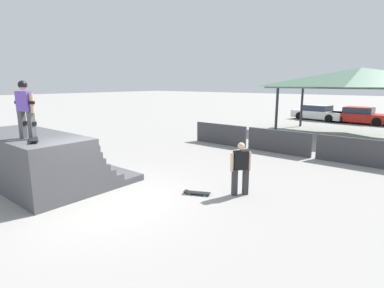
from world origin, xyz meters
TOP-DOWN VIEW (x-y plane):
  - ground_plane at (0.00, 0.00)m, footprint 160.00×160.00m
  - quarter_pipe_ramp at (-2.83, -0.35)m, footprint 4.69×3.48m
  - skater_on_deck at (-1.98, -0.93)m, footprint 0.68×0.36m
  - skateboard_on_deck at (-1.40, -1.04)m, footprint 0.77×0.48m
  - bystander_walking at (2.61, 2.75)m, footprint 0.45×0.54m
  - skateboard_on_ground at (1.65, 1.96)m, footprint 0.77×0.50m
  - barrier_fence at (1.32, 8.36)m, footprint 9.24×0.12m
  - pavilion_shelter at (3.06, 15.30)m, footprint 9.35×5.10m
  - parked_car_white at (-1.07, 22.11)m, footprint 4.47×2.46m
  - parked_car_red at (2.07, 21.88)m, footprint 4.43×1.90m

SIDE VIEW (x-z plane):
  - ground_plane at x=0.00m, z-range 0.00..0.00m
  - skateboard_on_ground at x=1.65m, z-range 0.01..0.10m
  - barrier_fence at x=1.32m, z-range 0.00..1.05m
  - parked_car_white at x=-1.07m, z-range -0.03..1.24m
  - parked_car_red at x=2.07m, z-range -0.03..1.24m
  - quarter_pipe_ramp at x=-2.83m, z-range -0.09..1.52m
  - bystander_walking at x=2.61m, z-range 0.08..1.60m
  - skateboard_on_deck at x=-1.40m, z-range 1.63..1.71m
  - skater_on_deck at x=-1.98m, z-range 1.73..3.31m
  - pavilion_shelter at x=3.06m, z-range 1.39..5.37m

